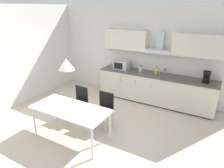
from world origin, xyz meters
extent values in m
cube|color=beige|center=(0.00, 0.00, -0.01)|extent=(8.11, 7.29, 0.02)
cube|color=silver|center=(0.00, 2.48, 1.42)|extent=(6.49, 0.10, 2.84)
cube|color=silver|center=(-2.75, 0.00, 1.42)|extent=(0.10, 5.83, 2.84)
cube|color=#333333|center=(0.77, 2.10, 0.03)|extent=(3.32, 0.61, 0.05)
cube|color=beige|center=(0.77, 2.10, 0.46)|extent=(3.46, 0.66, 0.82)
cube|color=#4C4742|center=(0.77, 2.10, 0.89)|extent=(3.48, 0.68, 0.03)
cube|color=silver|center=(-0.72, 1.76, 0.67)|extent=(0.01, 0.01, 0.14)
cube|color=silver|center=(-0.22, 1.76, 0.67)|extent=(0.01, 0.01, 0.14)
cube|color=silver|center=(0.27, 1.76, 0.67)|extent=(0.01, 0.01, 0.14)
cube|color=silver|center=(0.77, 1.76, 0.67)|extent=(0.01, 0.01, 0.14)
cube|color=silver|center=(0.77, 2.42, 1.20)|extent=(3.46, 0.02, 0.59)
cube|color=beige|center=(-0.29, 2.26, 1.83)|extent=(1.36, 0.34, 0.60)
cube|color=beige|center=(1.82, 2.26, 1.83)|extent=(1.36, 0.34, 0.60)
cube|color=#B7BABF|center=(0.77, 2.24, 1.58)|extent=(0.75, 0.40, 0.10)
cube|color=#B7BABF|center=(0.77, 2.35, 1.85)|extent=(0.20, 0.16, 0.55)
cube|color=#ADADB2|center=(-0.35, 2.10, 1.04)|extent=(0.48, 0.34, 0.28)
cube|color=black|center=(-0.39, 1.93, 1.04)|extent=(0.29, 0.01, 0.20)
cube|color=black|center=(2.13, 2.10, 0.91)|extent=(0.18, 0.18, 0.02)
cylinder|color=black|center=(2.13, 2.09, 0.98)|extent=(0.12, 0.12, 0.12)
cube|color=black|center=(2.13, 2.16, 1.05)|extent=(0.16, 0.08, 0.30)
cube|color=black|center=(2.13, 2.09, 1.17)|extent=(0.18, 0.16, 0.06)
cylinder|color=yellow|center=(0.76, 2.14, 1.01)|extent=(0.07, 0.07, 0.21)
cylinder|color=black|center=(0.76, 2.14, 1.14)|extent=(0.03, 0.03, 0.05)
cylinder|color=brown|center=(1.02, 2.14, 0.99)|extent=(0.06, 0.06, 0.18)
cylinder|color=black|center=(1.02, 2.14, 1.10)|extent=(0.03, 0.03, 0.04)
cylinder|color=white|center=(0.26, 2.15, 0.98)|extent=(0.08, 0.08, 0.15)
cylinder|color=black|center=(0.26, 2.15, 1.07)|extent=(0.03, 0.03, 0.03)
cube|color=white|center=(-0.23, -0.56, 0.73)|extent=(1.69, 0.79, 0.04)
cylinder|color=silver|center=(-1.02, -0.89, 0.36)|extent=(0.04, 0.04, 0.71)
cylinder|color=silver|center=(0.55, -0.89, 0.36)|extent=(0.04, 0.04, 0.71)
cylinder|color=silver|center=(-1.02, -0.22, 0.36)|extent=(0.04, 0.04, 0.71)
cylinder|color=silver|center=(0.55, -0.22, 0.36)|extent=(0.04, 0.04, 0.71)
cube|color=black|center=(0.15, 0.14, 0.45)|extent=(0.40, 0.40, 0.04)
cube|color=black|center=(0.15, 0.32, 0.67)|extent=(0.38, 0.04, 0.40)
cylinder|color=silver|center=(0.32, -0.03, 0.21)|extent=(0.02, 0.02, 0.43)
cylinder|color=silver|center=(-0.02, -0.03, 0.21)|extent=(0.02, 0.02, 0.43)
cylinder|color=silver|center=(0.32, 0.31, 0.21)|extent=(0.02, 0.02, 0.43)
cylinder|color=silver|center=(-0.02, 0.31, 0.21)|extent=(0.02, 0.02, 0.43)
cube|color=black|center=(-0.62, 0.14, 0.45)|extent=(0.43, 0.43, 0.04)
cube|color=black|center=(-0.60, 0.32, 0.67)|extent=(0.38, 0.07, 0.40)
cylinder|color=silver|center=(-0.46, -0.05, 0.21)|extent=(0.02, 0.02, 0.43)
cylinder|color=silver|center=(-0.80, -0.02, 0.21)|extent=(0.02, 0.02, 0.43)
cylinder|color=silver|center=(-0.43, 0.29, 0.21)|extent=(0.02, 0.02, 0.43)
cylinder|color=silver|center=(-0.77, 0.32, 0.21)|extent=(0.02, 0.02, 0.43)
cone|color=silver|center=(-0.23, -0.56, 1.72)|extent=(0.32, 0.32, 0.22)
camera|label=1|loc=(2.40, -3.40, 2.76)|focal=32.00mm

